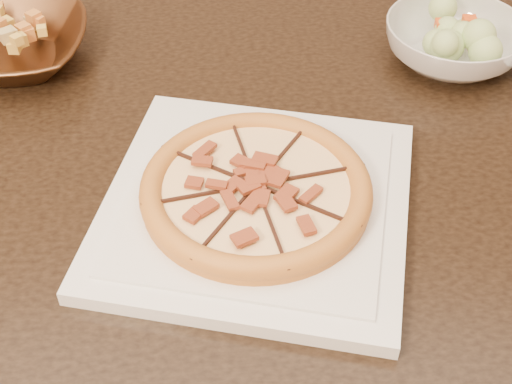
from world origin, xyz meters
TOP-DOWN VIEW (x-y plane):
  - dining_table at (-0.07, 0.12)m, footprint 1.35×0.92m
  - plate at (0.02, -0.02)m, footprint 0.38×0.38m
  - pizza at (0.02, -0.02)m, footprint 0.25×0.25m
  - bronze_bowl at (-0.32, 0.27)m, footprint 0.22×0.22m
  - mixed_dish at (-0.32, 0.27)m, footprint 0.10×0.10m
  - salad_bowl at (0.30, 0.29)m, footprint 0.26×0.26m
  - salad at (0.30, 0.29)m, footprint 0.08×0.11m

SIDE VIEW (x-z plane):
  - dining_table at x=-0.07m, z-range 0.26..1.01m
  - plate at x=0.02m, z-range 0.75..0.77m
  - bronze_bowl at x=-0.32m, z-range 0.75..0.80m
  - salad_bowl at x=0.30m, z-range 0.75..0.81m
  - pizza at x=0.02m, z-range 0.77..0.80m
  - mixed_dish at x=-0.32m, z-range 0.80..0.83m
  - salad at x=0.30m, z-range 0.81..0.85m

